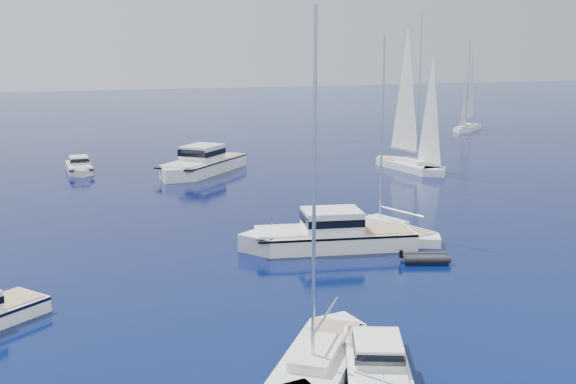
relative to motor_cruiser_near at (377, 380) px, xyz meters
The scene contains 10 objects.
ground 6.70m from the motor_cruiser_near, ahead, with size 400.00×400.00×0.00m, color #081E4E.
motor_cruiser_near is the anchor object (origin of this frame).
motor_cruiser_centre 18.22m from the motor_cruiser_near, 71.93° to the left, with size 3.69×12.07×3.17m, color white, non-canonical shape.
motor_cruiser_distant 47.29m from the motor_cruiser_near, 84.35° to the left, with size 4.22×13.78×3.62m, color silver, non-canonical shape.
motor_cruiser_horizon 52.57m from the motor_cruiser_near, 97.67° to the left, with size 2.40×7.85×2.06m, color silver, non-canonical shape.
sailboat_fore 2.40m from the motor_cruiser_near, 135.62° to the left, with size 2.57×9.89×14.53m, color silver, non-canonical shape.
sailboat_mid_r 21.66m from the motor_cruiser_near, 59.78° to the left, with size 2.46×9.46×13.90m, color white, non-canonical shape.
sailboat_sails_r 48.57m from the motor_cruiser_near, 57.95° to the left, with size 3.01×11.56×16.99m, color white, non-canonical shape.
sailboat_sails_far 87.37m from the motor_cruiser_near, 52.70° to the left, with size 2.57×9.88×14.53m, color silver, non-canonical shape.
tender_grey_near 15.83m from the motor_cruiser_near, 51.58° to the left, with size 1.68×2.93×0.95m, color black, non-canonical shape.
Camera 1 is at (-18.62, -22.76, 12.50)m, focal length 43.25 mm.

